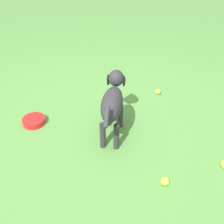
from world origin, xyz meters
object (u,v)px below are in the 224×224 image
object	(u,v)px
tennis_ball_1	(118,102)
tennis_ball_2	(165,181)
tennis_ball_3	(158,92)
water_bowl	(34,121)
dog	(113,102)

from	to	relation	value
tennis_ball_1	tennis_ball_2	bearing A→B (deg)	-24.68
tennis_ball_2	tennis_ball_3	distance (m)	1.29
tennis_ball_2	water_bowl	distance (m)	1.39
dog	tennis_ball_3	world-z (taller)	dog
dog	water_bowl	world-z (taller)	dog
dog	tennis_ball_3	bearing A→B (deg)	-29.90
dog	water_bowl	xyz separation A→B (m)	(-0.63, -0.49, -0.32)
dog	tennis_ball_2	size ratio (longest dim) A/B	9.55
water_bowl	dog	bearing A→B (deg)	37.75
tennis_ball_1	water_bowl	distance (m)	0.90
tennis_ball_2	water_bowl	world-z (taller)	tennis_ball_2
tennis_ball_3	water_bowl	world-z (taller)	tennis_ball_3
tennis_ball_1	tennis_ball_2	size ratio (longest dim) A/B	1.00
tennis_ball_2	tennis_ball_1	bearing A→B (deg)	155.32
dog	tennis_ball_2	xyz separation A→B (m)	(0.71, -0.11, -0.32)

